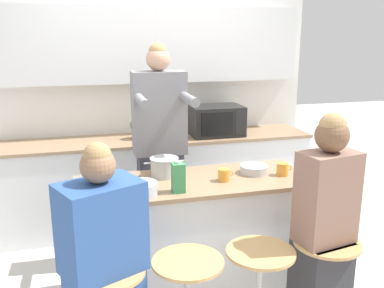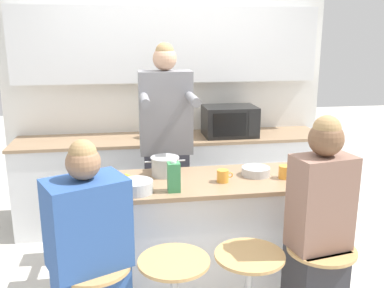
{
  "view_description": "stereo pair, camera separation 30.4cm",
  "coord_description": "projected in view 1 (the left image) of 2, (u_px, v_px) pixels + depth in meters",
  "views": [
    {
      "loc": [
        -0.76,
        -2.78,
        1.93
      ],
      "look_at": [
        0.0,
        0.06,
        1.17
      ],
      "focal_mm": 40.0,
      "sensor_mm": 36.0,
      "label": 1
    },
    {
      "loc": [
        -0.47,
        -2.84,
        1.93
      ],
      "look_at": [
        0.0,
        0.06,
        1.17
      ],
      "focal_mm": 40.0,
      "sensor_mm": 36.0,
      "label": 2
    }
  ],
  "objects": [
    {
      "name": "person_cooking",
      "position": [
        160.0,
        158.0,
        3.56
      ],
      "size": [
        0.44,
        0.6,
        1.87
      ],
      "rotation": [
        0.0,
        0.0,
        -0.01
      ],
      "color": "#383842",
      "rests_on": "ground_plane"
    },
    {
      "name": "coffee_cup_far",
      "position": [
        224.0,
        175.0,
        3.02
      ],
      "size": [
        0.12,
        0.08,
        0.09
      ],
      "color": "orange",
      "rests_on": "kitchen_island"
    },
    {
      "name": "potted_plant",
      "position": [
        138.0,
        127.0,
        4.22
      ],
      "size": [
        0.16,
        0.16,
        0.22
      ],
      "color": "#A86042",
      "rests_on": "back_counter"
    },
    {
      "name": "person_wrapped_blanket",
      "position": [
        104.0,
        274.0,
        2.32
      ],
      "size": [
        0.5,
        0.43,
        1.4
      ],
      "rotation": [
        0.0,
        0.0,
        0.42
      ],
      "color": "#2D5193",
      "rests_on": "ground_plane"
    },
    {
      "name": "mixing_bowl_steel",
      "position": [
        141.0,
        189.0,
        2.76
      ],
      "size": [
        0.22,
        0.22,
        0.08
      ],
      "color": "#B7BABC",
      "rests_on": "kitchen_island"
    },
    {
      "name": "kitchen_island",
      "position": [
        194.0,
        238.0,
        3.16
      ],
      "size": [
        1.67,
        0.64,
        0.92
      ],
      "color": "black",
      "rests_on": "ground_plane"
    },
    {
      "name": "bar_stool_rightmost",
      "position": [
        324.0,
        282.0,
        2.71
      ],
      "size": [
        0.41,
        0.41,
        0.69
      ],
      "color": "tan",
      "rests_on": "ground_plane"
    },
    {
      "name": "coffee_cup_near",
      "position": [
        283.0,
        169.0,
        3.14
      ],
      "size": [
        0.12,
        0.09,
        0.09
      ],
      "color": "orange",
      "rests_on": "kitchen_island"
    },
    {
      "name": "juice_carton",
      "position": [
        178.0,
        177.0,
        2.79
      ],
      "size": [
        0.08,
        0.08,
        0.21
      ],
      "color": "#38844C",
      "rests_on": "kitchen_island"
    },
    {
      "name": "wall_back",
      "position": [
        153.0,
        73.0,
        4.41
      ],
      "size": [
        3.35,
        0.22,
        2.7
      ],
      "color": "silver",
      "rests_on": "ground_plane"
    },
    {
      "name": "fruit_bowl",
      "position": [
        254.0,
        169.0,
        3.19
      ],
      "size": [
        0.21,
        0.21,
        0.06
      ],
      "color": "#B7BABC",
      "rests_on": "kitchen_island"
    },
    {
      "name": "microwave",
      "position": [
        216.0,
        120.0,
        4.38
      ],
      "size": [
        0.53,
        0.39,
        0.3
      ],
      "color": "black",
      "rests_on": "back_counter"
    },
    {
      "name": "cooking_pot",
      "position": [
        164.0,
        167.0,
        3.11
      ],
      "size": [
        0.3,
        0.21,
        0.14
      ],
      "color": "#B7BABC",
      "rests_on": "kitchen_island"
    },
    {
      "name": "person_seated_near",
      "position": [
        323.0,
        239.0,
        2.65
      ],
      "size": [
        0.38,
        0.32,
        1.49
      ],
      "rotation": [
        0.0,
        0.0,
        0.18
      ],
      "color": "#333338",
      "rests_on": "ground_plane"
    },
    {
      "name": "banana_bunch",
      "position": [
        126.0,
        180.0,
        2.98
      ],
      "size": [
        0.14,
        0.1,
        0.05
      ],
      "color": "yellow",
      "rests_on": "kitchen_island"
    },
    {
      "name": "back_counter",
      "position": [
        160.0,
        181.0,
        4.41
      ],
      "size": [
        3.11,
        0.6,
        0.92
      ],
      "color": "silver",
      "rests_on": "ground_plane"
    }
  ]
}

